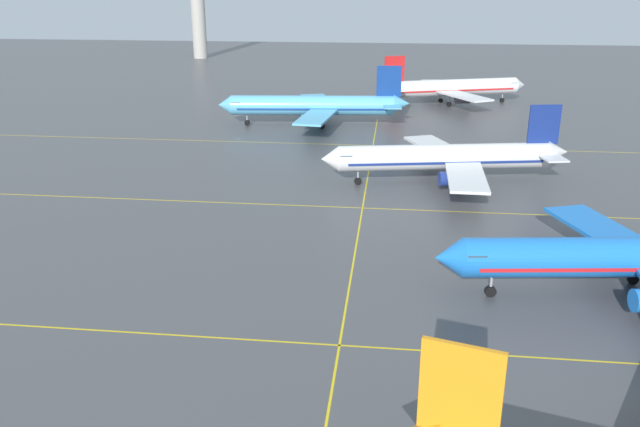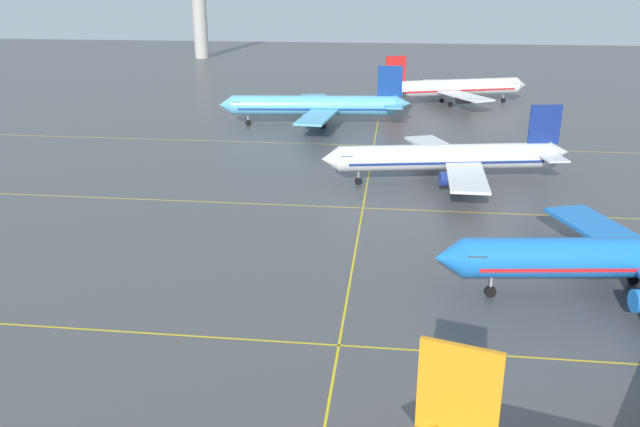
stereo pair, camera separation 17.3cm
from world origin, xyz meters
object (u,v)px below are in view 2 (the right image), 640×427
(airliner_second_row, at_px, (636,258))
(airliner_far_right_stand, at_px, (452,88))
(airliner_far_left_stand, at_px, (316,106))
(airliner_third_row, at_px, (448,157))

(airliner_second_row, xyz_separation_m, airliner_far_right_stand, (-9.86, 99.14, 0.04))
(airliner_far_right_stand, bearing_deg, airliner_far_left_stand, -136.82)
(airliner_second_row, height_order, airliner_third_row, airliner_second_row)
(airliner_far_left_stand, bearing_deg, airliner_far_right_stand, 43.18)
(airliner_third_row, xyz_separation_m, airliner_far_left_stand, (-24.04, 36.93, 0.25))
(airliner_far_right_stand, bearing_deg, airliner_third_row, -94.57)
(airliner_far_right_stand, bearing_deg, airliner_second_row, -84.32)
(airliner_second_row, relative_size, airliner_far_left_stand, 0.96)
(airliner_far_left_stand, bearing_deg, airliner_third_row, -56.94)
(airliner_third_row, bearing_deg, airliner_second_row, -66.70)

